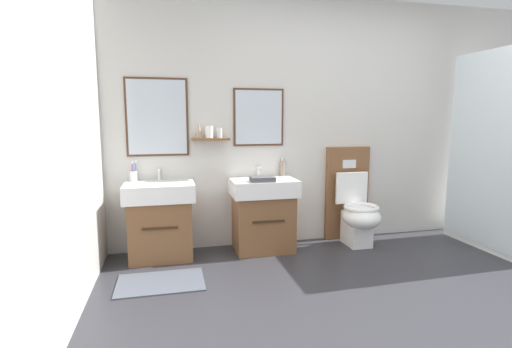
{
  "coord_description": "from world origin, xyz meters",
  "views": [
    {
      "loc": [
        -1.76,
        -1.92,
        1.29
      ],
      "look_at": [
        -0.99,
        1.38,
        0.8
      ],
      "focal_mm": 26.39,
      "sensor_mm": 36.0,
      "label": 1
    }
  ],
  "objects_px": {
    "toilet": "(354,208)",
    "toothbrush_cup": "(134,176)",
    "vanity_sink_left": "(160,219)",
    "soap_dispenser": "(282,168)",
    "folded_hand_towel": "(262,179)",
    "vanity_sink_right": "(263,213)",
    "shower_tray": "(507,208)"
  },
  "relations": [
    {
      "from": "toilet",
      "to": "toothbrush_cup",
      "type": "xyz_separation_m",
      "value": [
        -2.2,
        0.16,
        0.39
      ]
    },
    {
      "from": "vanity_sink_left",
      "to": "toilet",
      "type": "distance_m",
      "value": 1.96
    },
    {
      "from": "vanity_sink_left",
      "to": "toothbrush_cup",
      "type": "bearing_deg",
      "value": 146.38
    },
    {
      "from": "toothbrush_cup",
      "to": "soap_dispenser",
      "type": "distance_m",
      "value": 1.47
    },
    {
      "from": "toilet",
      "to": "toothbrush_cup",
      "type": "height_order",
      "value": "toilet"
    },
    {
      "from": "vanity_sink_left",
      "to": "folded_hand_towel",
      "type": "bearing_deg",
      "value": -8.12
    },
    {
      "from": "soap_dispenser",
      "to": "vanity_sink_right",
      "type": "bearing_deg",
      "value": -145.93
    },
    {
      "from": "toilet",
      "to": "folded_hand_towel",
      "type": "distance_m",
      "value": 1.09
    },
    {
      "from": "soap_dispenser",
      "to": "folded_hand_towel",
      "type": "distance_m",
      "value": 0.42
    },
    {
      "from": "vanity_sink_left",
      "to": "soap_dispenser",
      "type": "relative_size",
      "value": 3.76
    },
    {
      "from": "soap_dispenser",
      "to": "toilet",
      "type": "bearing_deg",
      "value": -13.12
    },
    {
      "from": "vanity_sink_left",
      "to": "soap_dispenser",
      "type": "height_order",
      "value": "soap_dispenser"
    },
    {
      "from": "vanity_sink_left",
      "to": "toothbrush_cup",
      "type": "xyz_separation_m",
      "value": [
        -0.24,
        0.16,
        0.39
      ]
    },
    {
      "from": "toothbrush_cup",
      "to": "shower_tray",
      "type": "xyz_separation_m",
      "value": [
        3.64,
        -0.64,
        -0.37
      ]
    },
    {
      "from": "vanity_sink_right",
      "to": "toilet",
      "type": "height_order",
      "value": "toilet"
    },
    {
      "from": "toilet",
      "to": "soap_dispenser",
      "type": "xyz_separation_m",
      "value": [
        -0.73,
        0.17,
        0.42
      ]
    },
    {
      "from": "folded_hand_towel",
      "to": "vanity_sink_right",
      "type": "bearing_deg",
      "value": 73.49
    },
    {
      "from": "soap_dispenser",
      "to": "folded_hand_towel",
      "type": "xyz_separation_m",
      "value": [
        -0.29,
        -0.3,
        -0.06
      ]
    },
    {
      "from": "folded_hand_towel",
      "to": "soap_dispenser",
      "type": "bearing_deg",
      "value": 46.51
    },
    {
      "from": "vanity_sink_left",
      "to": "vanity_sink_right",
      "type": "distance_m",
      "value": 0.99
    },
    {
      "from": "toilet",
      "to": "shower_tray",
      "type": "xyz_separation_m",
      "value": [
        1.45,
        -0.48,
        0.02
      ]
    },
    {
      "from": "folded_hand_towel",
      "to": "toothbrush_cup",
      "type": "bearing_deg",
      "value": 166.14
    },
    {
      "from": "soap_dispenser",
      "to": "folded_hand_towel",
      "type": "height_order",
      "value": "soap_dispenser"
    },
    {
      "from": "toilet",
      "to": "vanity_sink_left",
      "type": "bearing_deg",
      "value": 179.86
    },
    {
      "from": "toothbrush_cup",
      "to": "soap_dispenser",
      "type": "relative_size",
      "value": 1.05
    },
    {
      "from": "vanity_sink_right",
      "to": "toothbrush_cup",
      "type": "distance_m",
      "value": 1.29
    },
    {
      "from": "soap_dispenser",
      "to": "shower_tray",
      "type": "distance_m",
      "value": 2.31
    },
    {
      "from": "vanity_sink_left",
      "to": "shower_tray",
      "type": "xyz_separation_m",
      "value": [
        3.41,
        -0.48,
        0.02
      ]
    },
    {
      "from": "toilet",
      "to": "folded_hand_towel",
      "type": "bearing_deg",
      "value": -172.73
    },
    {
      "from": "vanity_sink_right",
      "to": "soap_dispenser",
      "type": "distance_m",
      "value": 0.51
    },
    {
      "from": "shower_tray",
      "to": "soap_dispenser",
      "type": "bearing_deg",
      "value": 163.41
    },
    {
      "from": "vanity_sink_left",
      "to": "vanity_sink_right",
      "type": "height_order",
      "value": "same"
    }
  ]
}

